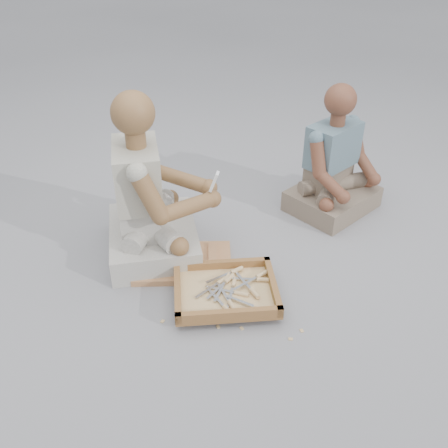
{
  "coord_description": "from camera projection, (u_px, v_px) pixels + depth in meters",
  "views": [
    {
      "loc": [
        -0.22,
        -1.9,
        1.7
      ],
      "look_at": [
        0.01,
        0.18,
        0.3
      ],
      "focal_mm": 40.0,
      "sensor_mm": 36.0,
      "label": 1
    }
  ],
  "objects": [
    {
      "name": "wood_chip_9",
      "position": [
        176.0,
        262.0,
        2.74
      ],
      "size": [
        0.02,
        0.02,
        0.0
      ],
      "primitive_type": "cube",
      "rotation": [
        0.0,
        0.0,
        2.15
      ],
      "color": "#D3BB7C",
      "rests_on": "ground"
    },
    {
      "name": "chisel_8",
      "position": [
        252.0,
        291.0,
        2.44
      ],
      "size": [
        0.1,
        0.21,
        0.02
      ],
      "rotation": [
        0.0,
        0.0,
        -1.18
      ],
      "color": "silver",
      "rests_on": "tool_tray"
    },
    {
      "name": "companion",
      "position": [
        334.0,
        170.0,
        3.08
      ],
      "size": [
        0.66,
        0.64,
        0.8
      ],
      "rotation": [
        0.0,
        0.0,
        3.78
      ],
      "color": "#706151",
      "rests_on": "ground"
    },
    {
      "name": "wood_chip_4",
      "position": [
        166.0,
        257.0,
        2.78
      ],
      "size": [
        0.02,
        0.02,
        0.0
      ],
      "primitive_type": "cube",
      "rotation": [
        0.0,
        0.0,
        2.16
      ],
      "color": "#D3BB7C",
      "rests_on": "ground"
    },
    {
      "name": "wood_chip_6",
      "position": [
        270.0,
        291.0,
        2.54
      ],
      "size": [
        0.02,
        0.02,
        0.0
      ],
      "primitive_type": "cube",
      "rotation": [
        0.0,
        0.0,
        2.07
      ],
      "color": "#D3BB7C",
      "rests_on": "ground"
    },
    {
      "name": "wood_chip_8",
      "position": [
        195.0,
        263.0,
        2.73
      ],
      "size": [
        0.02,
        0.02,
        0.0
      ],
      "primitive_type": "cube",
      "rotation": [
        0.0,
        0.0,
        1.33
      ],
      "color": "#D3BB7C",
      "rests_on": "ground"
    },
    {
      "name": "chisel_1",
      "position": [
        259.0,
        279.0,
        2.52
      ],
      "size": [
        0.22,
        0.06,
        0.02
      ],
      "rotation": [
        0.0,
        0.0,
        -0.18
      ],
      "color": "silver",
      "rests_on": "tool_tray"
    },
    {
      "name": "chisel_6",
      "position": [
        226.0,
        308.0,
        2.35
      ],
      "size": [
        0.11,
        0.21,
        0.02
      ],
      "rotation": [
        0.0,
        0.0,
        -1.12
      ],
      "color": "silver",
      "rests_on": "tool_tray"
    },
    {
      "name": "wood_chip_12",
      "position": [
        291.0,
        339.0,
        2.27
      ],
      "size": [
        0.02,
        0.02,
        0.0
      ],
      "primitive_type": "cube",
      "rotation": [
        0.0,
        0.0,
        2.92
      ],
      "color": "#D3BB7C",
      "rests_on": "ground"
    },
    {
      "name": "wood_chip_5",
      "position": [
        242.0,
        328.0,
        2.33
      ],
      "size": [
        0.02,
        0.02,
        0.0
      ],
      "primitive_type": "cube",
      "rotation": [
        0.0,
        0.0,
        1.94
      ],
      "color": "#D3BB7C",
      "rests_on": "ground"
    },
    {
      "name": "craftsman",
      "position": [
        149.0,
        202.0,
        2.66
      ],
      "size": [
        0.64,
        0.63,
        0.93
      ],
      "rotation": [
        0.0,
        0.0,
        -1.49
      ],
      "color": "#BAB3AC",
      "rests_on": "ground"
    },
    {
      "name": "wood_chip_0",
      "position": [
        218.0,
        327.0,
        2.33
      ],
      "size": [
        0.02,
        0.02,
        0.0
      ],
      "primitive_type": "cube",
      "rotation": [
        0.0,
        0.0,
        1.81
      ],
      "color": "#D3BB7C",
      "rests_on": "ground"
    },
    {
      "name": "chisel_0",
      "position": [
        230.0,
        303.0,
        2.37
      ],
      "size": [
        0.08,
        0.22,
        0.02
      ],
      "rotation": [
        0.0,
        0.0,
        -1.28
      ],
      "color": "silver",
      "rests_on": "tool_tray"
    },
    {
      "name": "wood_chip_1",
      "position": [
        211.0,
        259.0,
        2.76
      ],
      "size": [
        0.02,
        0.02,
        0.0
      ],
      "primitive_type": "cube",
      "rotation": [
        0.0,
        0.0,
        0.73
      ],
      "color": "#D3BB7C",
      "rests_on": "ground"
    },
    {
      "name": "chisel_2",
      "position": [
        225.0,
        280.0,
        2.51
      ],
      "size": [
        0.11,
        0.21,
        0.02
      ],
      "rotation": [
        0.0,
        0.0,
        1.14
      ],
      "color": "silver",
      "rests_on": "tool_tray"
    },
    {
      "name": "wood_chip_2",
      "position": [
        215.0,
        279.0,
        2.62
      ],
      "size": [
        0.02,
        0.02,
        0.0
      ],
      "primitive_type": "cube",
      "rotation": [
        0.0,
        0.0,
        1.03
      ],
      "color": "#D3BB7C",
      "rests_on": "ground"
    },
    {
      "name": "wood_chip_10",
      "position": [
        203.0,
        313.0,
        2.41
      ],
      "size": [
        0.02,
        0.02,
        0.0
      ],
      "primitive_type": "cube",
      "rotation": [
        0.0,
        0.0,
        1.66
      ],
      "color": "#D3BB7C",
      "rests_on": "ground"
    },
    {
      "name": "chisel_3",
      "position": [
        259.0,
        276.0,
        2.53
      ],
      "size": [
        0.2,
        0.13,
        0.02
      ],
      "rotation": [
        0.0,
        0.0,
        0.57
      ],
      "color": "silver",
      "rests_on": "tool_tray"
    },
    {
      "name": "mobile_phone",
      "position": [
        214.0,
        181.0,
        2.6
      ],
      "size": [
        0.06,
        0.06,
        0.11
      ],
      "rotation": [
        -0.35,
        0.0,
        -1.84
      ],
      "color": "white",
      "rests_on": "craftsman"
    },
    {
      "name": "chisel_10",
      "position": [
        227.0,
        281.0,
        2.51
      ],
      "size": [
        0.16,
        0.18,
        0.02
      ],
      "rotation": [
        0.0,
        0.0,
        0.84
      ],
      "color": "silver",
      "rests_on": "tool_tray"
    },
    {
      "name": "chisel_11",
      "position": [
        257.0,
        307.0,
        2.34
      ],
      "size": [
        0.19,
        0.14,
        0.02
      ],
      "rotation": [
        0.0,
        0.0,
        -0.63
      ],
      "color": "silver",
      "rests_on": "tool_tray"
    },
    {
      "name": "tool_tray",
      "position": [
        226.0,
        291.0,
        2.46
      ],
      "size": [
        0.51,
        0.41,
        0.07
      ],
      "rotation": [
        0.0,
        0.0,
        -0.01
      ],
      "color": "brown",
      "rests_on": "carved_panel"
    },
    {
      "name": "chisel_7",
      "position": [
        220.0,
        282.0,
        2.5
      ],
      "size": [
        0.18,
        0.15,
        0.02
      ],
      "rotation": [
        0.0,
        0.0,
        0.68
      ],
      "color": "silver",
      "rests_on": "tool_tray"
    },
    {
      "name": "wood_chip_7",
      "position": [
        278.0,
        307.0,
        2.45
      ],
      "size": [
        0.02,
        0.02,
        0.0
      ],
      "primitive_type": "cube",
      "rotation": [
        0.0,
        0.0,
        0.52
      ],
      "color": "#D3BB7C",
      "rests_on": "ground"
    },
    {
      "name": "carved_panel",
      "position": [
        183.0,
        263.0,
        2.71
      ],
      "size": [
        0.55,
        0.39,
        0.03
      ],
      "primitive_type": "cube",
      "rotation": [
        0.0,
        0.0,
        -0.08
      ],
      "color": "#99623B",
      "rests_on": "ground"
    },
    {
      "name": "chisel_5",
      "position": [
        233.0,
        271.0,
        2.56
      ],
      "size": [
        0.2,
        0.11,
        0.02
      ],
      "rotation": [
        0.0,
        0.0,
        0.46
      ],
      "color": "silver",
      "rests_on": "tool_tray"
    },
    {
      "name": "chisel_4",
      "position": [
        233.0,
        285.0,
        2.49
      ],
      "size": [
        0.08,
        0.22,
        0.02
      ],
      "rotation": [
        0.0,
        0.0,
        1.29
      ],
      "color": "silver",
      "rests_on": "tool_tray"
    },
    {
      "name": "chisel_9",
      "position": [
        237.0,
        293.0,
        2.44
      ],
      "size": [
        0.21,
        0.1,
        0.02
      ],
      "rotation": [
        0.0,
        0.0,
        -0.41
      ],
      "color": "silver",
      "rests_on": "tool_tray"
    },
    {
      "name": "wood_chip_3",
      "position": [
        302.0,
        331.0,
        2.31
      ],
      "size": [
        0.02,
        0.02,
        0.0
      ],
      "primitive_type": "cube",
      "rotation": [
        0.0,
        0.0,
        1.79
      ],
      "color": "#D3BB7C",
      "rests_on": "ground"
    },
    {
      "name": "wood_chip_11",
      "position": [
        163.0,
        321.0,
        2.36
      ],
      "size": [
        0.02,
        0.02,
        0.0
      ],
      "primitive_type": "cube",
      "rotation": [
        0.0,
        0.0,
        1.0
      ],
      "color": "#D3BB7C",
      "rests_on": "ground"
    },
    {
      "name": "ground",
      "position": [
        227.0,
        293.0,
        2.53
      ],
      "size": [
        60.0,
        60.0,
        0.0
      ],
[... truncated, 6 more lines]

